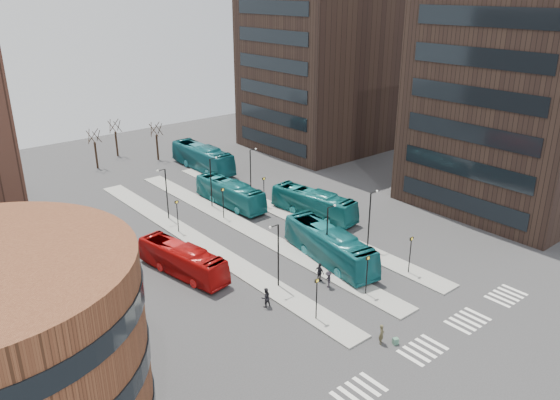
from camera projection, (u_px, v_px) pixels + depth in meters
ground at (478, 371)px, 38.45m from camera, size 160.00×160.00×0.00m
island_left at (201, 243)px, 57.48m from camera, size 2.50×45.00×0.15m
island_mid at (247, 228)px, 61.06m from camera, size 2.50×45.00×0.15m
island_right at (288, 215)px, 64.64m from camera, size 2.50×45.00×0.15m
suitcase at (396, 341)px, 41.29m from camera, size 0.50×0.46×0.51m
red_bus at (182, 260)px, 51.03m from camera, size 4.19×10.69×2.90m
teal_bus_a at (329, 245)px, 53.32m from camera, size 4.67×12.50×3.40m
teal_bus_b at (230, 193)px, 67.20m from camera, size 2.98×11.31×3.13m
teal_bus_c at (314, 203)px, 64.02m from camera, size 4.19×11.53×3.14m
teal_bus_d at (203, 157)px, 80.47m from camera, size 3.06×12.94×3.60m
traveller at (382, 334)px, 41.20m from camera, size 0.71×0.65×1.64m
commuter_a at (266, 297)px, 45.94m from camera, size 0.93×0.76×1.75m
commuter_b at (320, 272)px, 50.01m from camera, size 0.48×1.05×1.76m
commuter_c at (328, 279)px, 48.95m from camera, size 1.04×1.16×1.56m
crosswalk_stripes at (444, 336)px, 42.35m from camera, size 22.35×2.40×0.01m
tower_near at (522, 82)px, 63.51m from camera, size 20.12×20.00×30.00m
tower_far at (320, 55)px, 87.81m from camera, size 20.12×20.00×30.00m
sign_poles at (285, 230)px, 54.97m from camera, size 12.45×22.12×3.65m
lamp_posts at (262, 203)px, 58.73m from camera, size 14.04×20.24×6.12m
bare_trees at (123, 144)px, 83.83m from camera, size 10.97×8.14×5.90m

